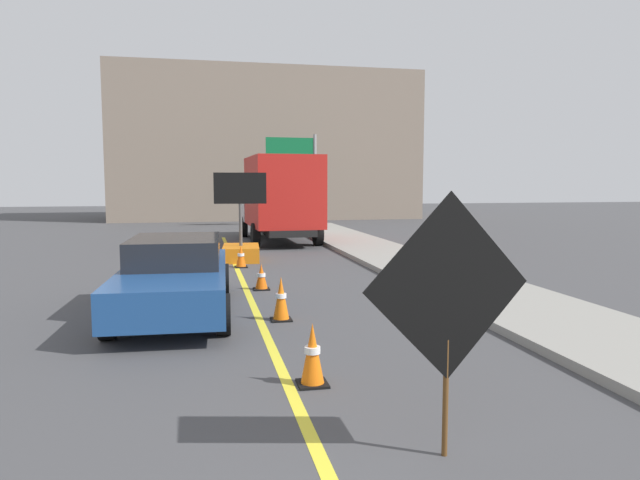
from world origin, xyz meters
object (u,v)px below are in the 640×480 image
at_px(traffic_cone_near_sign, 312,355).
at_px(traffic_cone_mid_lane, 281,299).
at_px(highway_guide_sign, 301,163).
at_px(pickup_car, 175,275).
at_px(traffic_cone_far_lane, 261,277).
at_px(traffic_cone_curbside, 241,256).
at_px(box_truck, 279,197).
at_px(arrow_board_trailer, 241,245).
at_px(roadwork_sign, 448,292).

height_order(traffic_cone_near_sign, traffic_cone_mid_lane, traffic_cone_mid_lane).
distance_m(highway_guide_sign, traffic_cone_mid_lane, 21.77).
bearing_deg(pickup_car, highway_guide_sign, 73.69).
height_order(highway_guide_sign, traffic_cone_far_lane, highway_guide_sign).
bearing_deg(traffic_cone_near_sign, traffic_cone_curbside, 90.92).
height_order(traffic_cone_near_sign, traffic_cone_curbside, traffic_cone_near_sign).
bearing_deg(traffic_cone_curbside, traffic_cone_near_sign, -89.08).
height_order(traffic_cone_mid_lane, traffic_cone_curbside, traffic_cone_mid_lane).
relative_size(pickup_car, traffic_cone_mid_lane, 6.74).
bearing_deg(traffic_cone_mid_lane, box_truck, 82.30).
bearing_deg(arrow_board_trailer, box_truck, 69.99).
distance_m(traffic_cone_near_sign, traffic_cone_curbside, 9.73).
relative_size(box_truck, highway_guide_sign, 1.33).
relative_size(arrow_board_trailer, traffic_cone_near_sign, 3.59).
height_order(pickup_car, traffic_cone_near_sign, pickup_car).
relative_size(roadwork_sign, arrow_board_trailer, 0.86).
height_order(roadwork_sign, traffic_cone_far_lane, roadwork_sign).
bearing_deg(traffic_cone_near_sign, arrow_board_trailer, 90.24).
xyz_separation_m(box_truck, traffic_cone_near_sign, (-1.88, -16.54, -1.46)).
bearing_deg(traffic_cone_mid_lane, traffic_cone_far_lane, 90.64).
xyz_separation_m(arrow_board_trailer, traffic_cone_far_lane, (0.10, -5.03, -0.19)).
xyz_separation_m(arrow_board_trailer, box_truck, (1.92, 5.29, 1.35)).
bearing_deg(traffic_cone_curbside, roadwork_sign, -85.34).
relative_size(box_truck, traffic_cone_mid_lane, 8.61).
bearing_deg(highway_guide_sign, traffic_cone_curbside, -106.35).
distance_m(arrow_board_trailer, highway_guide_sign, 14.15).
bearing_deg(traffic_cone_mid_lane, traffic_cone_near_sign, -91.47).
xyz_separation_m(pickup_car, traffic_cone_far_lane, (1.79, 1.94, -0.41)).
xyz_separation_m(box_truck, pickup_car, (-3.62, -12.26, -1.13)).
distance_m(traffic_cone_near_sign, traffic_cone_far_lane, 6.22).
relative_size(traffic_cone_mid_lane, traffic_cone_far_lane, 1.32).
distance_m(box_truck, traffic_cone_near_sign, 16.71).
relative_size(roadwork_sign, traffic_cone_near_sign, 3.11).
height_order(traffic_cone_mid_lane, traffic_cone_far_lane, traffic_cone_mid_lane).
distance_m(pickup_car, highway_guide_sign, 21.18).
bearing_deg(arrow_board_trailer, traffic_cone_curbside, -94.09).
bearing_deg(traffic_cone_curbside, arrow_board_trailer, 85.91).
bearing_deg(roadwork_sign, highway_guide_sign, 82.75).
height_order(highway_guide_sign, traffic_cone_near_sign, highway_guide_sign).
relative_size(pickup_car, traffic_cone_far_lane, 8.90).
bearing_deg(pickup_car, traffic_cone_far_lane, 47.34).
height_order(roadwork_sign, highway_guide_sign, highway_guide_sign).
bearing_deg(traffic_cone_mid_lane, traffic_cone_curbside, 92.13).
distance_m(highway_guide_sign, traffic_cone_near_sign, 24.98).
bearing_deg(arrow_board_trailer, highway_guide_sign, 72.30).
height_order(roadwork_sign, arrow_board_trailer, arrow_board_trailer).
bearing_deg(traffic_cone_far_lane, roadwork_sign, -84.79).
height_order(roadwork_sign, traffic_cone_mid_lane, roadwork_sign).
height_order(roadwork_sign, traffic_cone_near_sign, roadwork_sign).
height_order(roadwork_sign, box_truck, box_truck).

